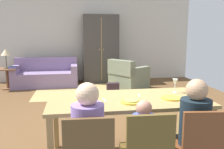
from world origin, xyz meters
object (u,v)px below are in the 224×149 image
handbag (113,88)px  person_woman (193,137)px  dining_table (127,104)px  plate_near_man (85,102)px  side_table (7,76)px  plate_near_child (131,102)px  table_lamp (6,53)px  wine_glass (175,83)px  couch (46,76)px  plate_near_woman (172,98)px  armchair (128,77)px  book_upper (13,67)px  book_lower (13,68)px  armoire (100,49)px  dining_chair_woman (200,147)px  person_child (142,148)px  person_man (88,144)px

handbag → person_woman: bearing=-87.6°
dining_table → plate_near_man: (-0.52, -0.12, 0.08)m
side_table → handbag: 2.98m
dining_table → plate_near_child: (-0.00, -0.18, 0.08)m
person_woman → handbag: size_ratio=3.47×
table_lamp → wine_glass: bearing=-52.0°
plate_near_man → table_lamp: 4.75m
plate_near_man → couch: size_ratio=0.14×
plate_near_woman → armchair: bearing=84.9°
wine_glass → table_lamp: (-3.15, 4.03, 0.12)m
person_woman → book_upper: person_woman is taller
couch → book_lower: 0.94m
armoire → person_woman: bearing=-86.7°
plate_near_man → wine_glass: wine_glass is taller
dining_chair_woman → handbag: size_ratio=2.72×
plate_near_man → plate_near_child: bearing=-6.6°
person_woman → couch: 5.49m
person_woman → book_upper: size_ratio=5.04×
book_lower → book_upper: size_ratio=1.00×
wine_glass → person_child: 1.17m
plate_near_child → person_woman: 0.75m
dining_chair_woman → armoire: (-0.30, 5.64, 0.56)m
person_man → person_woman: bearing=-0.0°
plate_near_woman → handbag: size_ratio=0.78×
dining_table → couch: 4.72m
plate_near_child → person_child: size_ratio=0.27×
dining_table → plate_near_woman: (0.52, -0.10, 0.08)m
armoire → person_man: bearing=-97.6°
person_man → armchair: 4.64m
person_child → couch: bearing=105.9°
plate_near_child → side_table: bearing=119.3°
person_woman → person_man: bearing=180.0°
plate_near_child → couch: size_ratio=0.14×
plate_near_woman → armchair: (0.35, 3.88, -0.45)m
dining_table → book_lower: size_ratio=8.62×
dining_chair_woman → plate_near_child: bearing=128.7°
table_lamp → handbag: size_ratio=1.69×
book_lower → handbag: bearing=-19.1°
plate_near_woman → person_man: 1.20m
person_woman → wine_glass: bearing=79.2°
person_man → book_lower: size_ratio=5.04×
couch → table_lamp: size_ratio=3.40×
plate_near_woman → handbag: bearing=92.7°
plate_near_man → armchair: size_ratio=0.21×
plate_near_child → person_man: person_man is taller
armchair → book_upper: (-3.16, 0.40, 0.30)m
table_lamp → armchair: bearing=-7.4°
plate_near_child → person_child: (0.00, -0.47, -0.34)m
couch → book_lower: size_ratio=8.34×
side_table → wine_glass: bearing=-52.0°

